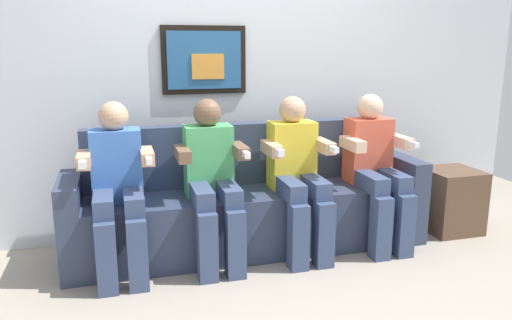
# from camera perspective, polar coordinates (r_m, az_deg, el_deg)

# --- Properties ---
(ground_plane) EXTENTS (6.47, 6.47, 0.00)m
(ground_plane) POSITION_cam_1_polar(r_m,az_deg,el_deg) (3.45, 0.70, -11.96)
(ground_plane) COLOR #9E9384
(back_wall_assembly) EXTENTS (4.97, 0.10, 2.60)m
(back_wall_assembly) POSITION_cam_1_polar(r_m,az_deg,el_deg) (3.87, -2.61, 10.71)
(back_wall_assembly) COLOR silver
(back_wall_assembly) RESTS_ON ground_plane
(couch) EXTENTS (2.57, 0.58, 0.90)m
(couch) POSITION_cam_1_polar(r_m,az_deg,el_deg) (3.63, -0.77, -5.37)
(couch) COLOR #333D56
(couch) RESTS_ON ground_plane
(person_leftmost) EXTENTS (0.46, 0.56, 1.11)m
(person_leftmost) POSITION_cam_1_polar(r_m,az_deg,el_deg) (3.27, -15.60, -2.56)
(person_leftmost) COLOR #3F72CC
(person_leftmost) RESTS_ON ground_plane
(person_left_center) EXTENTS (0.46, 0.56, 1.11)m
(person_left_center) POSITION_cam_1_polar(r_m,az_deg,el_deg) (3.32, -5.08, -1.88)
(person_left_center) COLOR #4CB266
(person_left_center) RESTS_ON ground_plane
(person_right_center) EXTENTS (0.46, 0.56, 1.11)m
(person_right_center) POSITION_cam_1_polar(r_m,az_deg,el_deg) (3.48, 4.77, -1.17)
(person_right_center) COLOR yellow
(person_right_center) RESTS_ON ground_plane
(person_rightmost) EXTENTS (0.46, 0.56, 1.11)m
(person_rightmost) POSITION_cam_1_polar(r_m,az_deg,el_deg) (3.73, 13.53, -0.52)
(person_rightmost) COLOR #D8593F
(person_rightmost) RESTS_ON ground_plane
(side_table_right) EXTENTS (0.40, 0.40, 0.50)m
(side_table_right) POSITION_cam_1_polar(r_m,az_deg,el_deg) (4.27, 21.44, -4.33)
(side_table_right) COLOR brown
(side_table_right) RESTS_ON ground_plane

